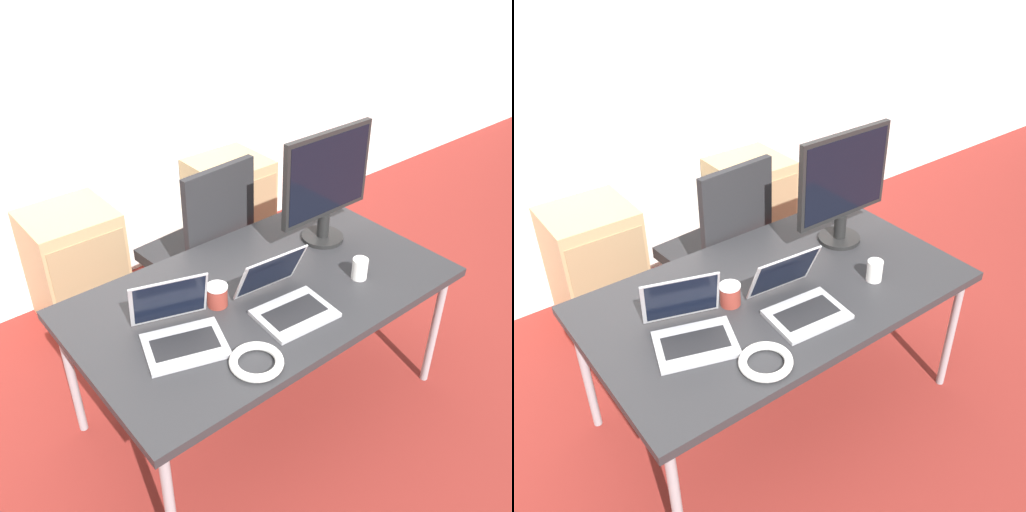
{
  "view_description": "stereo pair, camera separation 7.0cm",
  "coord_description": "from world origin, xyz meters",
  "views": [
    {
      "loc": [
        -1.31,
        -1.56,
        2.22
      ],
      "look_at": [
        0.0,
        0.05,
        0.87
      ],
      "focal_mm": 40.0,
      "sensor_mm": 36.0,
      "label": 1
    },
    {
      "loc": [
        -1.25,
        -1.6,
        2.22
      ],
      "look_at": [
        0.0,
        0.05,
        0.87
      ],
      "focal_mm": 40.0,
      "sensor_mm": 36.0,
      "label": 2
    }
  ],
  "objects": [
    {
      "name": "desk",
      "position": [
        0.0,
        0.0,
        0.68
      ],
      "size": [
        1.68,
        0.96,
        0.72
      ],
      "color": "#28282B",
      "rests_on": "ground_plane"
    },
    {
      "name": "office_chair",
      "position": [
        0.15,
        0.73,
        0.4
      ],
      "size": [
        0.56,
        0.58,
        1.07
      ],
      "color": "#232326",
      "rests_on": "ground_plane"
    },
    {
      "name": "coffee_cup_white",
      "position": [
        0.39,
        -0.21,
        0.77
      ],
      "size": [
        0.07,
        0.07,
        0.1
      ],
      "color": "white",
      "rests_on": "desk"
    },
    {
      "name": "mouse",
      "position": [
        0.18,
        0.04,
        0.73
      ],
      "size": [
        0.04,
        0.06,
        0.03
      ],
      "color": "silver",
      "rests_on": "desk"
    },
    {
      "name": "laptop_right",
      "position": [
        -0.47,
        -0.05,
        0.77
      ],
      "size": [
        0.37,
        0.39,
        0.25
      ],
      "color": "#ADADB2",
      "rests_on": "desk"
    },
    {
      "name": "monitor",
      "position": [
        0.51,
        0.14,
        1.03
      ],
      "size": [
        0.54,
        0.21,
        0.57
      ],
      "color": "black",
      "rests_on": "desk"
    },
    {
      "name": "cable_coil",
      "position": [
        -0.32,
        -0.35,
        0.74
      ],
      "size": [
        0.21,
        0.21,
        0.03
      ],
      "color": "white",
      "rests_on": "desk"
    },
    {
      "name": "cabinet_right",
      "position": [
        0.74,
        1.24,
        0.35
      ],
      "size": [
        0.48,
        0.45,
        0.7
      ],
      "color": "tan",
      "rests_on": "ground_plane"
    },
    {
      "name": "laptop_left",
      "position": [
        -0.01,
        -0.17,
        0.77
      ],
      "size": [
        0.33,
        0.36,
        0.24
      ],
      "color": "#ADADB2",
      "rests_on": "desk"
    },
    {
      "name": "wall_back",
      "position": [
        0.0,
        1.5,
        1.3
      ],
      "size": [
        10.0,
        0.05,
        2.6
      ],
      "color": "white",
      "rests_on": "ground_plane"
    },
    {
      "name": "ground_plane",
      "position": [
        0.0,
        0.0,
        0.0
      ],
      "size": [
        14.0,
        14.0,
        0.0
      ],
      "primitive_type": "plane",
      "color": "maroon"
    },
    {
      "name": "cabinet_left",
      "position": [
        -0.38,
        1.24,
        0.35
      ],
      "size": [
        0.48,
        0.45,
        0.7
      ],
      "color": "tan",
      "rests_on": "ground_plane"
    },
    {
      "name": "coffee_cup_brown",
      "position": [
        -0.22,
        0.03,
        0.77
      ],
      "size": [
        0.09,
        0.09,
        0.1
      ],
      "color": "maroon",
      "rests_on": "desk"
    }
  ]
}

